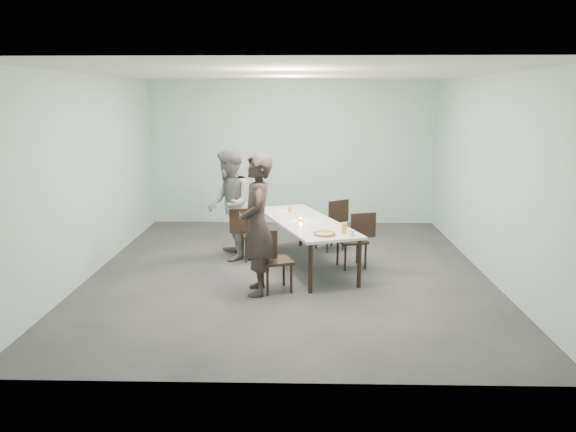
{
  "coord_description": "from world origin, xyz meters",
  "views": [
    {
      "loc": [
        0.19,
        -8.37,
        2.66
      ],
      "look_at": [
        0.0,
        -0.56,
        1.0
      ],
      "focal_mm": 35.0,
      "sensor_mm": 36.0,
      "label": 1
    }
  ],
  "objects_px": {
    "chair_far_left": "(249,230)",
    "diner_near": "(257,225)",
    "table": "(305,224)",
    "water_tumbler": "(351,233)",
    "chair_near_right": "(356,236)",
    "side_plate": "(328,227)",
    "chair_far_right": "(333,221)",
    "diner_far": "(229,205)",
    "tealight": "(301,220)",
    "beer_glass": "(344,228)",
    "amber_tumbler": "(290,210)",
    "chair_near_left": "(270,256)",
    "pizza": "(324,234)"
  },
  "relations": [
    {
      "from": "chair_far_left",
      "to": "diner_far",
      "type": "relative_size",
      "value": 0.47
    },
    {
      "from": "chair_near_left",
      "to": "table",
      "type": "bearing_deg",
      "value": 48.7
    },
    {
      "from": "table",
      "to": "tealight",
      "type": "bearing_deg",
      "value": -145.83
    },
    {
      "from": "chair_near_left",
      "to": "chair_far_right",
      "type": "relative_size",
      "value": 1.0
    },
    {
      "from": "beer_glass",
      "to": "tealight",
      "type": "height_order",
      "value": "beer_glass"
    },
    {
      "from": "tealight",
      "to": "chair_near_left",
      "type": "bearing_deg",
      "value": -109.88
    },
    {
      "from": "table",
      "to": "tealight",
      "type": "height_order",
      "value": "tealight"
    },
    {
      "from": "side_plate",
      "to": "chair_far_right",
      "type": "bearing_deg",
      "value": 83.97
    },
    {
      "from": "chair_near_right",
      "to": "water_tumbler",
      "type": "bearing_deg",
      "value": 63.1
    },
    {
      "from": "diner_far",
      "to": "beer_glass",
      "type": "bearing_deg",
      "value": 43.36
    },
    {
      "from": "chair_far_right",
      "to": "beer_glass",
      "type": "distance_m",
      "value": 1.94
    },
    {
      "from": "chair_far_left",
      "to": "diner_near",
      "type": "xyz_separation_m",
      "value": [
        0.27,
        -1.63,
        0.46
      ]
    },
    {
      "from": "chair_far_right",
      "to": "tealight",
      "type": "height_order",
      "value": "chair_far_right"
    },
    {
      "from": "chair_far_right",
      "to": "table",
      "type": "bearing_deg",
      "value": 31.4
    },
    {
      "from": "water_tumbler",
      "to": "tealight",
      "type": "relative_size",
      "value": 1.61
    },
    {
      "from": "pizza",
      "to": "tealight",
      "type": "bearing_deg",
      "value": 109.8
    },
    {
      "from": "diner_near",
      "to": "chair_near_left",
      "type": "bearing_deg",
      "value": 107.34
    },
    {
      "from": "table",
      "to": "tealight",
      "type": "xyz_separation_m",
      "value": [
        -0.07,
        -0.05,
        0.08
      ]
    },
    {
      "from": "pizza",
      "to": "tealight",
      "type": "relative_size",
      "value": 6.07
    },
    {
      "from": "chair_far_right",
      "to": "diner_near",
      "type": "xyz_separation_m",
      "value": [
        -1.17,
        -2.34,
        0.46
      ]
    },
    {
      "from": "diner_near",
      "to": "water_tumbler",
      "type": "bearing_deg",
      "value": 96.01
    },
    {
      "from": "table",
      "to": "water_tumbler",
      "type": "relative_size",
      "value": 30.57
    },
    {
      "from": "chair_far_right",
      "to": "beer_glass",
      "type": "xyz_separation_m",
      "value": [
        0.04,
        -1.91,
        0.32
      ]
    },
    {
      "from": "chair_far_left",
      "to": "table",
      "type": "bearing_deg",
      "value": -38.28
    },
    {
      "from": "chair_near_left",
      "to": "pizza",
      "type": "distance_m",
      "value": 0.83
    },
    {
      "from": "pizza",
      "to": "tealight",
      "type": "xyz_separation_m",
      "value": [
        -0.33,
        0.93,
        0.0
      ]
    },
    {
      "from": "chair_far_left",
      "to": "chair_near_right",
      "type": "height_order",
      "value": "same"
    },
    {
      "from": "beer_glass",
      "to": "amber_tumbler",
      "type": "distance_m",
      "value": 1.71
    },
    {
      "from": "beer_glass",
      "to": "water_tumbler",
      "type": "height_order",
      "value": "beer_glass"
    },
    {
      "from": "chair_near_left",
      "to": "side_plate",
      "type": "xyz_separation_m",
      "value": [
        0.83,
        0.7,
        0.25
      ]
    },
    {
      "from": "table",
      "to": "amber_tumbler",
      "type": "distance_m",
      "value": 0.71
    },
    {
      "from": "chair_near_left",
      "to": "chair_far_left",
      "type": "relative_size",
      "value": 1.0
    },
    {
      "from": "chair_far_left",
      "to": "water_tumbler",
      "type": "distance_m",
      "value": 2.1
    },
    {
      "from": "diner_far",
      "to": "tealight",
      "type": "bearing_deg",
      "value": 56.97
    },
    {
      "from": "side_plate",
      "to": "amber_tumbler",
      "type": "distance_m",
      "value": 1.31
    },
    {
      "from": "chair_near_left",
      "to": "chair_far_right",
      "type": "height_order",
      "value": "same"
    },
    {
      "from": "beer_glass",
      "to": "diner_near",
      "type": "bearing_deg",
      "value": -160.49
    },
    {
      "from": "table",
      "to": "chair_near_left",
      "type": "xyz_separation_m",
      "value": [
        -0.49,
        -1.2,
        -0.19
      ]
    },
    {
      "from": "chair_near_right",
      "to": "side_plate",
      "type": "height_order",
      "value": "chair_near_right"
    },
    {
      "from": "chair_far_right",
      "to": "diner_near",
      "type": "distance_m",
      "value": 2.65
    },
    {
      "from": "chair_far_right",
      "to": "pizza",
      "type": "bearing_deg",
      "value": 50.26
    },
    {
      "from": "water_tumbler",
      "to": "diner_far",
      "type": "bearing_deg",
      "value": 143.1
    },
    {
      "from": "chair_far_left",
      "to": "side_plate",
      "type": "height_order",
      "value": "chair_far_left"
    },
    {
      "from": "chair_near_right",
      "to": "beer_glass",
      "type": "xyz_separation_m",
      "value": [
        -0.27,
        -0.83,
        0.32
      ]
    },
    {
      "from": "chair_far_left",
      "to": "beer_glass",
      "type": "relative_size",
      "value": 5.8
    },
    {
      "from": "chair_far_right",
      "to": "chair_near_right",
      "type": "bearing_deg",
      "value": 72.99
    },
    {
      "from": "pizza",
      "to": "chair_near_right",
      "type": "bearing_deg",
      "value": 60.13
    },
    {
      "from": "chair_far_right",
      "to": "chair_far_left",
      "type": "bearing_deg",
      "value": -6.66
    },
    {
      "from": "side_plate",
      "to": "tealight",
      "type": "relative_size",
      "value": 3.21
    },
    {
      "from": "table",
      "to": "side_plate",
      "type": "distance_m",
      "value": 0.61
    }
  ]
}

